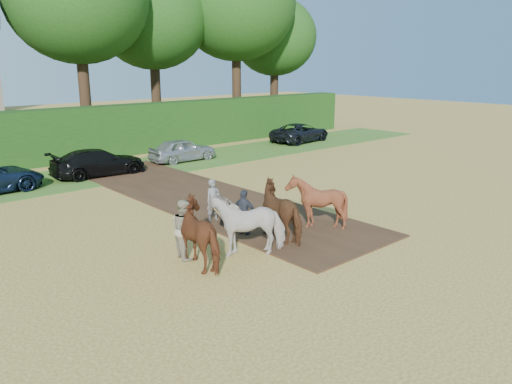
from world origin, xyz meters
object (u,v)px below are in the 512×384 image
Objects in this scene: spectator_near at (184,229)px; spectator_far at (244,213)px; parked_cars at (79,163)px; plough_team at (265,216)px.

spectator_near is 1.13× the size of spectator_far.
parked_cars is (2.00, 12.29, -0.20)m from spectator_near.
parked_cars is at bearing 92.19° from plough_team.
plough_team is 13.01m from parked_cars.
plough_team is at bearing 158.72° from spectator_far.
spectator_far is 0.04× the size of parked_cars.
spectator_far is 1.00m from plough_team.
plough_team is (2.49, -0.71, 0.04)m from spectator_near.
plough_team is 0.17× the size of parked_cars.
spectator_near is 12.45m from parked_cars.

